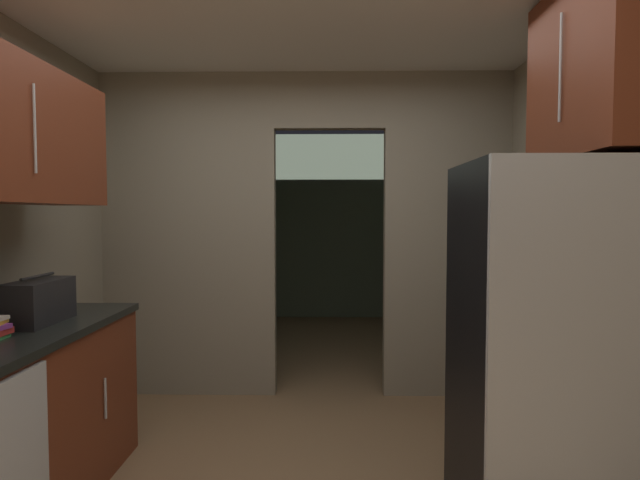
# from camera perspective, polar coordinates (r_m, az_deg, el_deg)

# --- Properties ---
(kitchen_overhead_slab) EXTENTS (3.67, 7.53, 0.06)m
(kitchen_overhead_slab) POSITION_cam_1_polar(r_m,az_deg,el_deg) (3.18, -2.79, 24.10)
(kitchen_overhead_slab) COLOR silver
(kitchen_partition) EXTENTS (3.27, 0.12, 2.59)m
(kitchen_partition) POSITION_cam_1_polar(r_m,az_deg,el_deg) (4.20, -2.39, 1.36)
(kitchen_partition) COLOR gray
(kitchen_partition) RESTS_ON ground
(adjoining_room_shell) EXTENTS (3.27, 3.24, 2.59)m
(adjoining_room_shell) POSITION_cam_1_polar(r_m,az_deg,el_deg) (6.33, -0.71, 1.29)
(adjoining_room_shell) COLOR slate
(adjoining_room_shell) RESTS_ON ground
(refrigerator) EXTENTS (0.81, 0.76, 1.70)m
(refrigerator) POSITION_cam_1_polar(r_m,az_deg,el_deg) (2.66, 24.09, -10.82)
(refrigerator) COLOR black
(refrigerator) RESTS_ON ground
(lower_cabinet_run) EXTENTS (0.63, 1.72, 0.91)m
(lower_cabinet_run) POSITION_cam_1_polar(r_m,az_deg,el_deg) (2.96, -31.36, -17.53)
(lower_cabinet_run) COLOR maroon
(lower_cabinet_run) RESTS_ON ground
(upper_cabinet_fridgeside) EXTENTS (0.36, 0.89, 0.84)m
(upper_cabinet_fridgeside) POSITION_cam_1_polar(r_m,az_deg,el_deg) (2.86, 28.36, 16.33)
(upper_cabinet_fridgeside) COLOR maroon
(boombox) EXTENTS (0.20, 0.41, 0.25)m
(boombox) POSITION_cam_1_polar(r_m,az_deg,el_deg) (3.02, -28.57, -5.96)
(boombox) COLOR black
(boombox) RESTS_ON lower_cabinet_run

